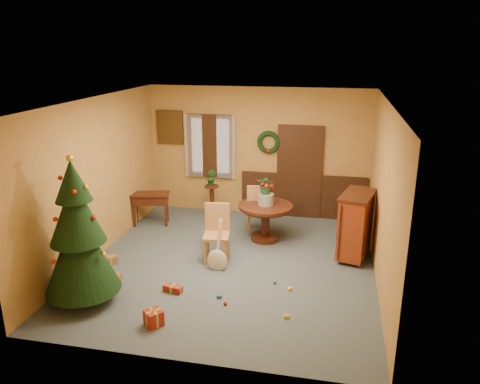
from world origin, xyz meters
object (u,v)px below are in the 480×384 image
(dining_table, at_px, (266,215))
(christmas_tree, at_px, (78,235))
(sideboard, at_px, (356,224))
(chair_near, at_px, (217,230))
(writing_desk, at_px, (150,201))

(dining_table, bearing_deg, christmas_tree, -129.00)
(dining_table, xyz_separation_m, sideboard, (1.73, -0.48, 0.15))
(chair_near, relative_size, christmas_tree, 0.45)
(chair_near, distance_m, sideboard, 2.52)
(dining_table, relative_size, writing_desk, 1.24)
(writing_desk, xyz_separation_m, sideboard, (4.30, -0.81, 0.13))
(sideboard, bearing_deg, writing_desk, 169.27)
(writing_desk, bearing_deg, dining_table, -7.35)
(dining_table, bearing_deg, chair_near, -124.78)
(christmas_tree, relative_size, writing_desk, 2.65)
(dining_table, height_order, chair_near, chair_near)
(writing_desk, height_order, sideboard, sideboard)
(dining_table, distance_m, writing_desk, 2.59)
(writing_desk, bearing_deg, sideboard, -10.73)
(writing_desk, bearing_deg, chair_near, -36.91)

